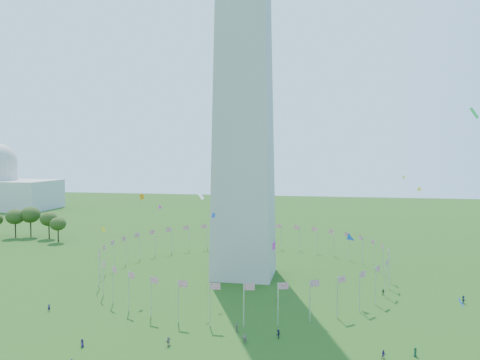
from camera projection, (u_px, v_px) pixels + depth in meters
name	position (u px, v px, depth m)	size (l,w,h in m)	color
ground	(197.00, 346.00, 85.67)	(600.00, 600.00, 0.00)	#1C430F
flag_ring	(244.00, 260.00, 134.48)	(80.24, 80.24, 9.00)	silver
crowd	(293.00, 338.00, 87.22)	(93.19, 74.01, 1.91)	#292929
kites_aloft	(280.00, 220.00, 109.31)	(106.01, 74.79, 38.17)	blue
tree_line_west	(10.00, 224.00, 193.79)	(55.51, 15.91, 12.52)	#3B551C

